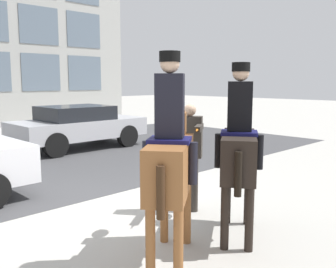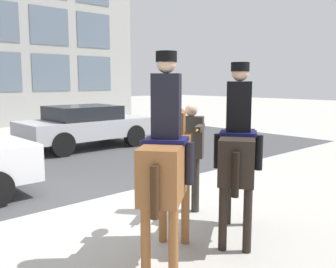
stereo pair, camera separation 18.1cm
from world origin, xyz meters
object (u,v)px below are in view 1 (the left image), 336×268
(mounted_horse_lead, at_px, (171,159))
(pedestrian_bystander, at_px, (190,149))
(mounted_horse_companion, at_px, (239,148))
(street_car_far_lane, at_px, (78,125))

(mounted_horse_lead, relative_size, pedestrian_bystander, 1.39)
(mounted_horse_companion, height_order, street_car_far_lane, mounted_horse_companion)
(pedestrian_bystander, height_order, street_car_far_lane, pedestrian_bystander)
(mounted_horse_companion, xyz_separation_m, street_car_far_lane, (2.07, 7.73, -0.50))
(pedestrian_bystander, xyz_separation_m, street_car_far_lane, (1.84, 6.60, -0.31))
(mounted_horse_lead, distance_m, street_car_far_lane, 8.26)
(mounted_horse_companion, bearing_deg, street_car_far_lane, 40.07)
(mounted_horse_lead, bearing_deg, street_car_far_lane, 29.36)
(mounted_horse_companion, bearing_deg, mounted_horse_lead, 137.87)
(mounted_horse_companion, bearing_deg, pedestrian_bystander, 43.23)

